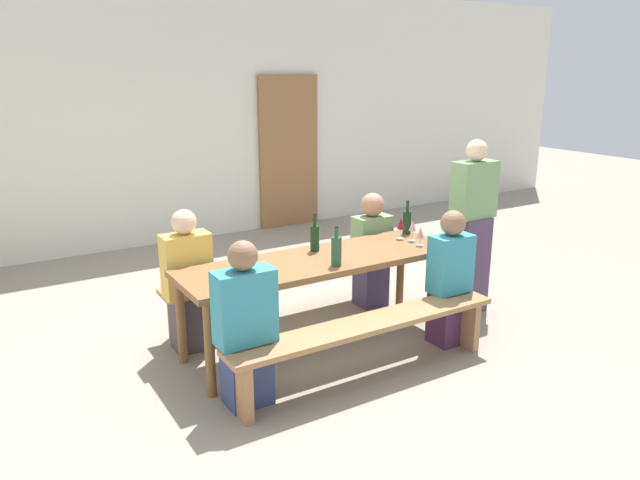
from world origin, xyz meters
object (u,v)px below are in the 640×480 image
at_px(wine_bottle_2, 315,237).
at_px(wine_glass_0, 413,226).
at_px(seated_guest_far_0, 188,284).
at_px(wine_glass_1, 420,233).
at_px(wooden_door, 289,152).
at_px(standing_host, 471,231).
at_px(bench_far, 282,281).
at_px(wine_glass_2, 401,224).
at_px(tasting_table, 320,268).
at_px(seated_guest_near_1, 450,281).
at_px(seated_guest_far_1, 372,252).
at_px(wine_bottle_0, 407,222).
at_px(wine_bottle_1, 336,251).
at_px(seated_guest_near_0, 245,329).
at_px(bench_near, 367,333).

xyz_separation_m(wine_bottle_2, wine_glass_0, (0.87, -0.20, 0.02)).
bearing_deg(seated_guest_far_0, wine_glass_1, 70.30).
bearing_deg(wooden_door, standing_host, -91.73).
height_order(bench_far, wine_glass_0, wine_glass_0).
xyz_separation_m(wine_glass_0, wine_glass_2, (-0.04, 0.11, -0.00)).
xyz_separation_m(tasting_table, seated_guest_near_1, (0.92, -0.50, -0.13)).
relative_size(seated_guest_far_1, standing_host, 0.68).
xyz_separation_m(wine_bottle_0, seated_guest_far_1, (-0.18, 0.29, -0.33)).
height_order(seated_guest_near_1, standing_host, standing_host).
bearing_deg(wine_glass_1, wine_bottle_1, -175.31).
bearing_deg(wine_bottle_0, seated_guest_near_0, -159.68).
relative_size(wine_bottle_0, wine_bottle_2, 0.96).
bearing_deg(seated_guest_far_1, wine_bottle_0, 31.43).
height_order(wine_bottle_0, seated_guest_far_1, seated_guest_far_1).
bearing_deg(bench_near, wine_bottle_0, 39.48).
bearing_deg(seated_guest_near_0, wooden_door, -32.18).
xyz_separation_m(tasting_table, wine_glass_0, (0.94, -0.00, 0.21)).
bearing_deg(seated_guest_far_0, wine_bottle_0, 81.71).
distance_m(bench_far, wine_glass_2, 1.17).
xyz_separation_m(wine_bottle_0, wine_glass_0, (-0.12, -0.22, 0.02)).
height_order(wine_glass_1, wine_glass_2, wine_glass_2).
distance_m(wine_bottle_1, seated_guest_far_1, 1.18).
distance_m(tasting_table, seated_guest_far_0, 1.06).
height_order(bench_far, seated_guest_near_0, seated_guest_near_0).
height_order(bench_near, wine_bottle_1, wine_bottle_1).
relative_size(wine_glass_2, seated_guest_far_1, 0.17).
bearing_deg(bench_far, wine_glass_2, -31.58).
relative_size(bench_far, seated_guest_far_0, 1.89).
distance_m(tasting_table, bench_near, 0.72).
bearing_deg(seated_guest_near_0, bench_near, -99.60).
bearing_deg(wine_bottle_0, seated_guest_far_1, 121.43).
bearing_deg(bench_near, seated_guest_far_0, 128.56).
distance_m(wooden_door, seated_guest_near_0, 4.84).
bearing_deg(seated_guest_far_0, seated_guest_near_1, 61.39).
bearing_deg(standing_host, tasting_table, -2.88).
distance_m(wine_glass_0, wine_glass_1, 0.15).
bearing_deg(standing_host, wine_bottle_1, 5.25).
bearing_deg(tasting_table, wine_bottle_0, 11.55).
height_order(seated_guest_near_0, standing_host, standing_host).
height_order(tasting_table, seated_guest_far_0, seated_guest_far_0).
bearing_deg(seated_guest_near_0, standing_host, -80.19).
bearing_deg(wine_glass_2, seated_guest_near_0, -161.20).
height_order(wine_glass_2, seated_guest_far_1, seated_guest_far_1).
height_order(bench_near, seated_guest_far_1, seated_guest_far_1).
distance_m(wine_bottle_1, wine_bottle_2, 0.42).
bearing_deg(wine_glass_0, bench_far, 145.07).
bearing_deg(wine_glass_2, seated_guest_far_1, 92.30).
height_order(tasting_table, standing_host, standing_host).
height_order(wine_bottle_0, seated_guest_far_0, seated_guest_far_0).
bearing_deg(wine_bottle_1, bench_far, 90.60).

